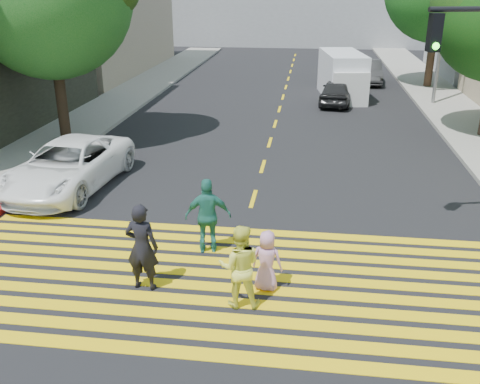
% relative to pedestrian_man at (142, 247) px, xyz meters
% --- Properties ---
extents(ground, '(120.00, 120.00, 0.00)m').
position_rel_pedestrian_man_xyz_m(ground, '(1.74, -0.79, -0.96)').
color(ground, black).
extents(sidewalk_left, '(3.00, 40.00, 0.15)m').
position_rel_pedestrian_man_xyz_m(sidewalk_left, '(-6.76, 21.21, -0.88)').
color(sidewalk_left, gray).
rests_on(sidewalk_left, ground).
extents(sidewalk_right, '(3.00, 60.00, 0.15)m').
position_rel_pedestrian_man_xyz_m(sidewalk_right, '(10.24, 14.21, -0.88)').
color(sidewalk_right, gray).
rests_on(sidewalk_right, ground).
extents(curb_red, '(0.20, 8.00, 0.16)m').
position_rel_pedestrian_man_xyz_m(curb_red, '(-5.16, 5.21, -0.88)').
color(curb_red, maroon).
rests_on(curb_red, ground).
extents(crosswalk, '(13.40, 5.30, 0.01)m').
position_rel_pedestrian_man_xyz_m(crosswalk, '(1.74, 0.48, -0.95)').
color(crosswalk, yellow).
rests_on(crosswalk, ground).
extents(lane_line, '(0.12, 34.40, 0.01)m').
position_rel_pedestrian_man_xyz_m(lane_line, '(1.74, 21.71, -0.95)').
color(lane_line, yellow).
rests_on(lane_line, ground).
extents(pedestrian_man, '(0.73, 0.51, 1.91)m').
position_rel_pedestrian_man_xyz_m(pedestrian_man, '(0.00, 0.00, 0.00)').
color(pedestrian_man, black).
rests_on(pedestrian_man, ground).
extents(pedestrian_woman, '(0.90, 0.74, 1.73)m').
position_rel_pedestrian_man_xyz_m(pedestrian_woman, '(2.08, -0.37, -0.09)').
color(pedestrian_woman, '#ECED51').
rests_on(pedestrian_woman, ground).
extents(pedestrian_child, '(0.72, 0.55, 1.33)m').
position_rel_pedestrian_man_xyz_m(pedestrian_child, '(2.56, 0.29, -0.29)').
color(pedestrian_child, '#CB8DB5').
rests_on(pedestrian_child, ground).
extents(pedestrian_extra, '(1.14, 0.64, 1.84)m').
position_rel_pedestrian_man_xyz_m(pedestrian_extra, '(1.04, 1.79, -0.03)').
color(pedestrian_extra, '#267569').
rests_on(pedestrian_extra, ground).
extents(white_sedan, '(2.86, 5.48, 1.47)m').
position_rel_pedestrian_man_xyz_m(white_sedan, '(-4.04, 5.36, -0.22)').
color(white_sedan, white).
rests_on(white_sedan, ground).
extents(dark_car_near, '(2.08, 4.08, 1.33)m').
position_rel_pedestrian_man_xyz_m(dark_car_near, '(4.61, 18.71, -0.29)').
color(dark_car_near, black).
rests_on(dark_car_near, ground).
extents(silver_car, '(2.02, 4.58, 1.31)m').
position_rel_pedestrian_man_xyz_m(silver_car, '(5.40, 27.79, -0.30)').
color(silver_car, '#93989E').
rests_on(silver_car, ground).
extents(dark_car_parked, '(1.59, 4.32, 1.41)m').
position_rel_pedestrian_man_xyz_m(dark_car_parked, '(6.79, 25.32, -0.25)').
color(dark_car_parked, '#2A2A2C').
rests_on(dark_car_parked, ground).
extents(white_van, '(2.61, 5.34, 2.41)m').
position_rel_pedestrian_man_xyz_m(white_van, '(4.96, 20.49, 0.19)').
color(white_van, silver).
rests_on(white_van, ground).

